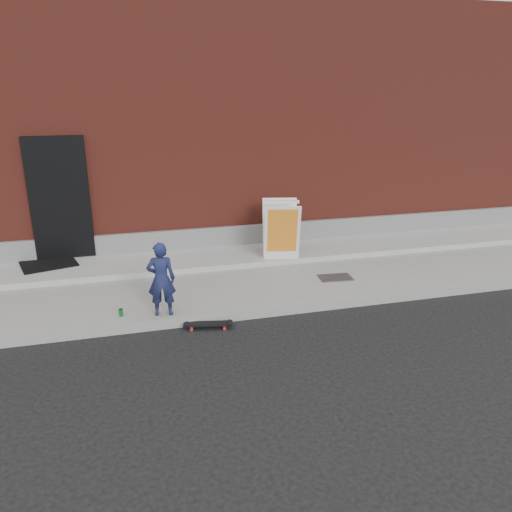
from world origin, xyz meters
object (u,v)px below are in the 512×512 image
object	(u,v)px
child	(161,279)
pizza_sign	(281,229)
skateboard	(208,324)
soda_can	(121,313)

from	to	relation	value
child	pizza_sign	size ratio (longest dim) A/B	1.01
skateboard	pizza_sign	world-z (taller)	pizza_sign
pizza_sign	soda_can	bearing A→B (deg)	-150.61
child	soda_can	xyz separation A→B (m)	(-0.60, 0.10, -0.50)
child	pizza_sign	distance (m)	2.97
pizza_sign	skateboard	bearing A→B (deg)	-130.11
soda_can	pizza_sign	bearing A→B (deg)	29.39
child	soda_can	size ratio (longest dim) A/B	9.86
soda_can	skateboard	bearing A→B (deg)	-18.92
child	skateboard	world-z (taller)	child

